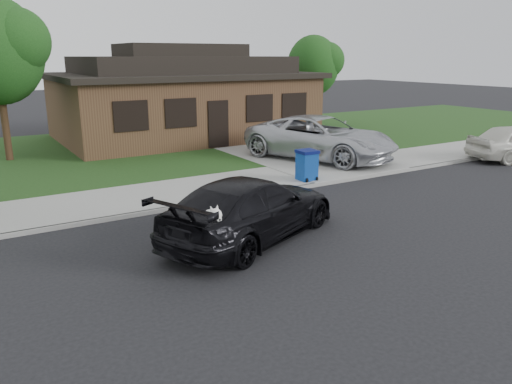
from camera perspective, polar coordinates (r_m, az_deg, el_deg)
ground at (r=11.92m, az=2.76°, el=-5.45°), size 120.00×120.00×0.00m
sidewalk at (r=16.09m, az=-7.23°, el=0.20°), size 60.00×3.00×0.12m
curb at (r=14.78m, az=-4.83°, el=-1.09°), size 60.00×0.12×0.12m
lawn at (r=23.46m, az=-15.32°, el=4.58°), size 60.00×13.00×0.13m
driveway at (r=23.17m, az=1.26°, el=5.01°), size 4.50×13.00×0.14m
sedan at (r=11.73m, az=-0.60°, el=-1.91°), size 5.55×3.95×1.49m
minivan at (r=20.52m, az=7.41°, el=6.18°), size 4.94×6.84×1.73m
recycling_bin at (r=17.02m, az=5.84°, el=3.10°), size 0.64×0.68×1.03m
house at (r=26.38m, az=-8.41°, el=10.63°), size 12.60×8.60×4.65m
tree_0 at (r=22.18m, az=-27.19°, el=14.37°), size 3.78×3.60×6.34m
tree_1 at (r=29.94m, az=6.87°, el=14.26°), size 3.15×3.00×5.25m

